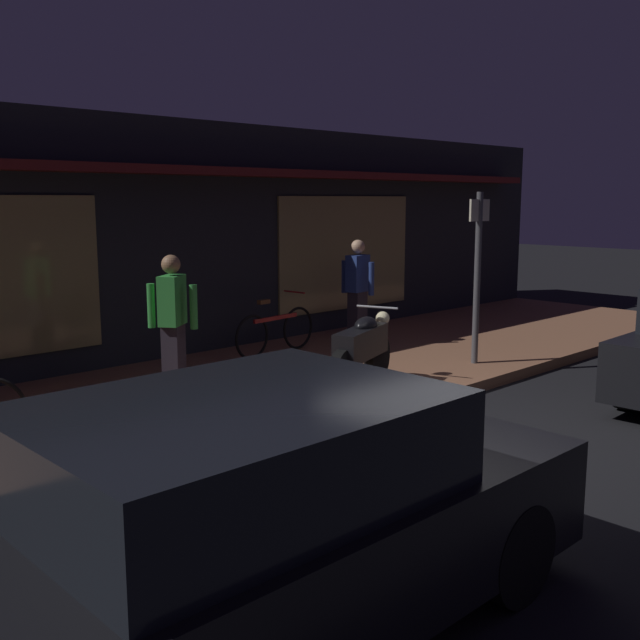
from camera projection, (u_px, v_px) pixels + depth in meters
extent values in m
plane|color=black|center=(475.00, 438.00, 7.66)|extent=(60.00, 60.00, 0.00)
cube|color=brown|center=(285.00, 380.00, 9.78)|extent=(18.00, 4.00, 0.15)
cube|color=black|center=(146.00, 240.00, 11.92)|extent=(18.00, 2.80, 3.60)
cube|color=olive|center=(347.00, 253.00, 13.15)|extent=(3.20, 0.04, 2.00)
cube|color=#591919|center=(204.00, 171.00, 10.57)|extent=(16.20, 0.50, 0.12)
cylinder|color=black|center=(342.00, 375.00, 8.47)|extent=(0.60, 0.32, 0.60)
cylinder|color=black|center=(377.00, 357.00, 9.44)|extent=(0.60, 0.32, 0.60)
cube|color=black|center=(361.00, 343.00, 8.91)|extent=(1.13, 0.64, 0.36)
ellipsoid|color=black|center=(366.00, 325.00, 9.01)|extent=(0.50, 0.38, 0.20)
sphere|color=#F9EDB7|center=(383.00, 318.00, 9.52)|extent=(0.18, 0.18, 0.18)
cylinder|color=gray|center=(377.00, 307.00, 9.31)|extent=(0.22, 0.53, 0.03)
torus|color=black|center=(252.00, 337.00, 10.64)|extent=(0.66, 0.11, 0.66)
torus|color=black|center=(298.00, 328.00, 11.40)|extent=(0.66, 0.11, 0.66)
cube|color=#A51E1E|center=(276.00, 318.00, 10.98)|extent=(0.90, 0.13, 0.06)
cube|color=brown|center=(264.00, 302.00, 10.75)|extent=(0.21, 0.10, 0.06)
cylinder|color=#A51E1E|center=(294.00, 292.00, 11.24)|extent=(0.07, 0.42, 0.02)
cube|color=#28232D|center=(174.00, 360.00, 8.67)|extent=(0.34, 0.33, 0.85)
cube|color=#2D8C38|center=(172.00, 300.00, 8.55)|extent=(0.44, 0.40, 0.58)
sphere|color=#8C6647|center=(171.00, 264.00, 8.48)|extent=(0.22, 0.22, 0.22)
cylinder|color=#2D8C38|center=(194.00, 307.00, 8.52)|extent=(0.13, 0.13, 0.52)
cylinder|color=#2D8C38|center=(151.00, 306.00, 8.61)|extent=(0.13, 0.13, 0.52)
cube|color=#28232D|center=(357.00, 318.00, 11.77)|extent=(0.31, 0.24, 0.85)
cube|color=navy|center=(358.00, 273.00, 11.66)|extent=(0.41, 0.27, 0.58)
sphere|color=tan|center=(358.00, 247.00, 11.59)|extent=(0.22, 0.22, 0.22)
cylinder|color=navy|center=(344.00, 277.00, 11.83)|extent=(0.10, 0.10, 0.52)
cylinder|color=navy|center=(371.00, 279.00, 11.51)|extent=(0.10, 0.10, 0.52)
cylinder|color=#47474C|center=(477.00, 279.00, 10.27)|extent=(0.09, 0.09, 2.40)
cube|color=beige|center=(480.00, 210.00, 10.12)|extent=(0.44, 0.03, 0.30)
cylinder|color=black|center=(333.00, 482.00, 5.61)|extent=(0.64, 0.22, 0.64)
cylinder|color=black|center=(513.00, 552.00, 4.50)|extent=(0.64, 0.22, 0.64)
cube|color=black|center=(260.00, 546.00, 4.09)|extent=(4.11, 1.77, 0.68)
cube|color=black|center=(237.00, 458.00, 3.90)|extent=(2.20, 1.61, 0.64)
cylinder|color=black|center=(630.00, 383.00, 8.63)|extent=(0.65, 0.24, 0.64)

